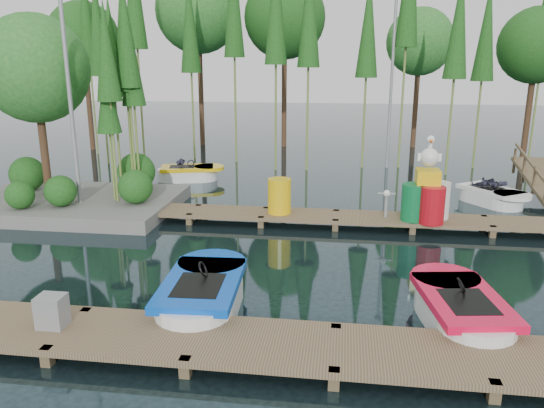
# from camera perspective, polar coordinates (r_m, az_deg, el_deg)

# --- Properties ---
(ground_plane) EXTENTS (90.00, 90.00, 0.00)m
(ground_plane) POSITION_cam_1_polar(r_m,az_deg,el_deg) (12.70, -2.55, -5.30)
(ground_plane) COLOR #1D3035
(near_dock) EXTENTS (18.00, 1.50, 0.50)m
(near_dock) POSITION_cam_1_polar(r_m,az_deg,el_deg) (8.63, -8.09, -14.28)
(near_dock) COLOR brown
(near_dock) RESTS_ON ground
(far_dock) EXTENTS (15.00, 1.20, 0.50)m
(far_dock) POSITION_cam_1_polar(r_m,az_deg,el_deg) (14.86, 2.96, -1.29)
(far_dock) COLOR brown
(far_dock) RESTS_ON ground
(island) EXTENTS (6.20, 4.20, 6.75)m
(island) POSITION_cam_1_polar(r_m,az_deg,el_deg) (17.26, -21.95, 9.96)
(island) COLOR slate
(island) RESTS_ON ground
(tree_screen) EXTENTS (34.42, 18.53, 10.31)m
(tree_screen) POSITION_cam_1_polar(r_m,az_deg,el_deg) (22.74, -3.04, 19.46)
(tree_screen) COLOR #452E1D
(tree_screen) RESTS_ON ground
(lamp_island) EXTENTS (0.30, 0.30, 7.25)m
(lamp_island) POSITION_cam_1_polar(r_m,az_deg,el_deg) (16.13, -21.20, 13.58)
(lamp_island) COLOR gray
(lamp_island) RESTS_ON ground
(lamp_rear) EXTENTS (0.30, 0.30, 7.25)m
(lamp_rear) POSITION_cam_1_polar(r_m,az_deg,el_deg) (22.76, 12.84, 14.43)
(lamp_rear) COLOR gray
(lamp_rear) RESTS_ON ground
(boat_blue) EXTENTS (1.49, 3.03, 1.00)m
(boat_blue) POSITION_cam_1_polar(r_m,az_deg,el_deg) (9.92, -7.46, -9.76)
(boat_blue) COLOR white
(boat_blue) RESTS_ON ground
(boat_red) EXTENTS (1.66, 2.92, 0.93)m
(boat_red) POSITION_cam_1_polar(r_m,az_deg,el_deg) (9.88, 19.61, -10.82)
(boat_red) COLOR white
(boat_red) RESTS_ON ground
(boat_yellow_far) EXTENTS (2.72, 1.70, 1.27)m
(boat_yellow_far) POSITION_cam_1_polar(r_m,az_deg,el_deg) (20.47, -8.97, 3.29)
(boat_yellow_far) COLOR white
(boat_yellow_far) RESTS_ON ground
(boat_white_far) EXTENTS (2.31, 2.65, 1.16)m
(boat_white_far) POSITION_cam_1_polar(r_m,az_deg,el_deg) (18.24, 22.56, 0.79)
(boat_white_far) COLOR white
(boat_white_far) RESTS_ON ground
(utility_cabinet) EXTENTS (0.43, 0.37, 0.53)m
(utility_cabinet) POSITION_cam_1_polar(r_m,az_deg,el_deg) (9.37, -22.59, -10.59)
(utility_cabinet) COLOR gray
(utility_cabinet) RESTS_ON near_dock
(yellow_barrel) EXTENTS (0.65, 0.65, 0.98)m
(yellow_barrel) POSITION_cam_1_polar(r_m,az_deg,el_deg) (14.76, 0.80, 0.87)
(yellow_barrel) COLOR yellow
(yellow_barrel) RESTS_ON far_dock
(drum_cluster) EXTENTS (1.32, 1.21, 2.27)m
(drum_cluster) POSITION_cam_1_polar(r_m,az_deg,el_deg) (14.63, 16.42, 0.83)
(drum_cluster) COLOR #0B6832
(drum_cluster) RESTS_ON far_dock
(seagull_post) EXTENTS (0.47, 0.25, 0.76)m
(seagull_post) POSITION_cam_1_polar(r_m,az_deg,el_deg) (14.70, 12.22, 0.55)
(seagull_post) COLOR gray
(seagull_post) RESTS_ON far_dock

